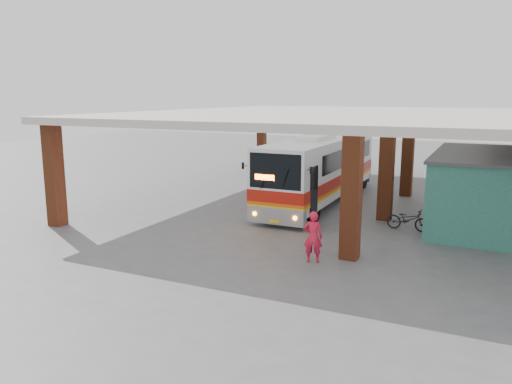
{
  "coord_description": "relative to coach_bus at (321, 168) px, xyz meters",
  "views": [
    {
      "loc": [
        7.1,
        -19.16,
        5.51
      ],
      "look_at": [
        -1.96,
        0.0,
        1.38
      ],
      "focal_mm": 35.0,
      "sensor_mm": 36.0,
      "label": 1
    }
  ],
  "objects": [
    {
      "name": "brick_columns",
      "position": [
        2.23,
        -0.38,
        0.41
      ],
      "size": [
        20.1,
        21.6,
        4.35
      ],
      "color": "brown",
      "rests_on": "ground"
    },
    {
      "name": "pedestrian",
      "position": [
        2.78,
        -9.29,
        -0.89
      ],
      "size": [
        0.72,
        0.56,
        1.75
      ],
      "primitive_type": "imported",
      "rotation": [
        0.0,
        0.0,
        3.39
      ],
      "color": "red",
      "rests_on": "ground"
    },
    {
      "name": "red_chair",
      "position": [
        5.86,
        1.13,
        -1.4
      ],
      "size": [
        0.47,
        0.47,
        0.79
      ],
      "rotation": [
        0.0,
        0.0,
        0.15
      ],
      "color": "red",
      "rests_on": "ground"
    },
    {
      "name": "motorcycle",
      "position": [
        5.04,
        -3.8,
        -1.31
      ],
      "size": [
        1.8,
        0.78,
        0.92
      ],
      "primitive_type": "imported",
      "rotation": [
        0.0,
        0.0,
        1.47
      ],
      "color": "black",
      "rests_on": "ground"
    },
    {
      "name": "shop_building",
      "position": [
        8.29,
        -1.38,
        -0.21
      ],
      "size": [
        5.2,
        8.2,
        3.11
      ],
      "color": "#296857",
      "rests_on": "ground"
    },
    {
      "name": "canopy_roof",
      "position": [
        1.3,
        1.12,
        2.73
      ],
      "size": [
        21.0,
        23.0,
        0.3
      ],
      "primitive_type": "cube",
      "color": "beige",
      "rests_on": "brick_columns"
    },
    {
      "name": "coach_bus",
      "position": [
        0.0,
        0.0,
        0.0
      ],
      "size": [
        2.6,
        12.24,
        3.56
      ],
      "rotation": [
        0.0,
        0.0,
        -0.0
      ],
      "color": "white",
      "rests_on": "ground"
    },
    {
      "name": "ground",
      "position": [
        0.8,
        -5.38,
        -1.77
      ],
      "size": [
        90.0,
        90.0,
        0.0
      ],
      "primitive_type": "plane",
      "color": "#515154",
      "rests_on": "ground"
    }
  ]
}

